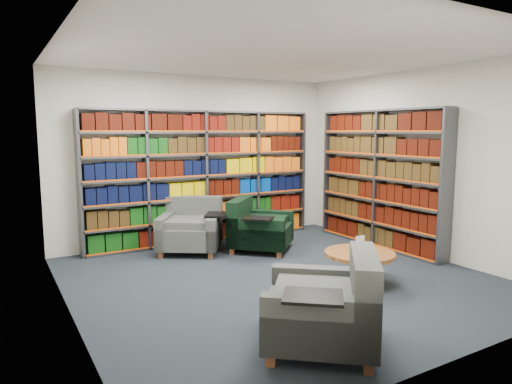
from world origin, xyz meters
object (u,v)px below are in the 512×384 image
chair_green_right (256,229)px  coffee_table (360,259)px  chair_teal_front (331,310)px  chair_teal_left (192,230)px

chair_green_right → coffee_table: chair_green_right is taller
coffee_table → chair_green_right: bearing=97.4°
chair_teal_front → coffee_table: size_ratio=1.53×
chair_teal_left → coffee_table: bearing=-65.6°
chair_teal_front → coffee_table: bearing=39.1°
chair_green_right → chair_teal_left: bearing=151.2°
chair_green_right → chair_teal_front: 3.39m
chair_teal_left → coffee_table: (1.16, -2.55, -0.01)m
chair_teal_left → chair_green_right: chair_teal_left is taller
chair_teal_left → chair_green_right: bearing=-28.8°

